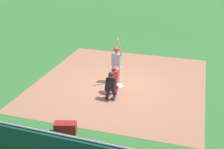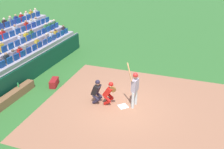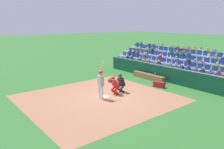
% 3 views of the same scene
% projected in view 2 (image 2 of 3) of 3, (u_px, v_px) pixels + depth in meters
% --- Properties ---
extents(ground_plane, '(160.00, 160.00, 0.00)m').
position_uv_depth(ground_plane, '(123.00, 107.00, 12.28)').
color(ground_plane, '#2F692B').
extents(infield_dirt_patch, '(8.43, 8.99, 0.01)m').
position_uv_depth(infield_dirt_patch, '(133.00, 109.00, 12.12)').
color(infield_dirt_patch, '#9D684B').
rests_on(infield_dirt_patch, ground_plane).
extents(home_plate_marker, '(0.62, 0.62, 0.02)m').
position_uv_depth(home_plate_marker, '(123.00, 106.00, 12.28)').
color(home_plate_marker, white).
rests_on(home_plate_marker, infield_dirt_patch).
extents(batter_at_plate, '(0.57, 0.53, 2.35)m').
position_uv_depth(batter_at_plate, '(135.00, 86.00, 11.82)').
color(batter_at_plate, silver).
rests_on(batter_at_plate, ground_plane).
extents(catcher_crouching, '(0.49, 0.71, 1.25)m').
position_uv_depth(catcher_crouching, '(109.00, 92.00, 12.20)').
color(catcher_crouching, red).
rests_on(catcher_crouching, ground_plane).
extents(home_plate_umpire, '(0.48, 0.47, 1.30)m').
position_uv_depth(home_plate_umpire, '(97.00, 90.00, 12.32)').
color(home_plate_umpire, '#241E2F').
rests_on(home_plate_umpire, ground_plane).
extents(dugout_wall, '(13.65, 0.24, 1.25)m').
position_uv_depth(dugout_wall, '(20.00, 77.00, 13.92)').
color(dugout_wall, '#0E3F2A').
rests_on(dugout_wall, ground_plane).
extents(dugout_bench, '(3.23, 0.40, 0.44)m').
position_uv_depth(dugout_bench, '(12.00, 97.00, 12.67)').
color(dugout_bench, brown).
rests_on(dugout_bench, ground_plane).
extents(water_bottle_on_bench, '(0.07, 0.07, 0.25)m').
position_uv_depth(water_bottle_on_bench, '(18.00, 85.00, 13.10)').
color(water_bottle_on_bench, green).
rests_on(water_bottle_on_bench, dugout_bench).
extents(equipment_duffel_bag, '(0.87, 0.57, 0.41)m').
position_uv_depth(equipment_duffel_bag, '(54.00, 83.00, 14.12)').
color(equipment_duffel_bag, maroon).
rests_on(equipment_duffel_bag, ground_plane).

